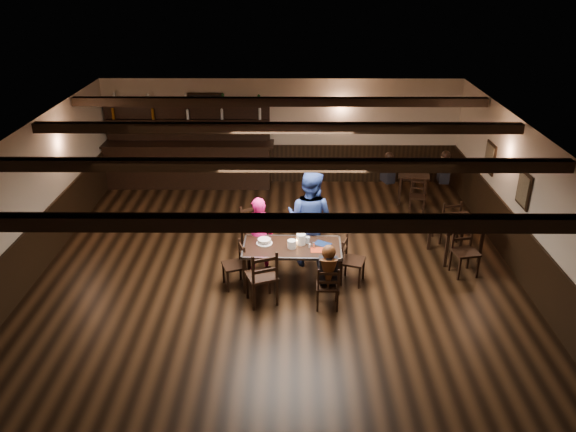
{
  "coord_description": "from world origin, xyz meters",
  "views": [
    {
      "loc": [
        0.26,
        -8.93,
        5.45
      ],
      "look_at": [
        0.2,
        0.2,
        1.2
      ],
      "focal_mm": 35.0,
      "sensor_mm": 36.0,
      "label": 1
    }
  ],
  "objects_px": {
    "dining_table": "(292,249)",
    "cake": "(264,241)",
    "bar_counter": "(189,158)",
    "chair_near_right": "(328,285)",
    "chair_near_left": "(263,274)",
    "man_blue": "(310,218)",
    "woman_pink": "(259,235)"
  },
  "relations": [
    {
      "from": "dining_table",
      "to": "cake",
      "type": "relative_size",
      "value": 6.1
    },
    {
      "from": "dining_table",
      "to": "bar_counter",
      "type": "height_order",
      "value": "bar_counter"
    },
    {
      "from": "chair_near_right",
      "to": "cake",
      "type": "distance_m",
      "value": 1.48
    },
    {
      "from": "chair_near_right",
      "to": "chair_near_left",
      "type": "bearing_deg",
      "value": 173.28
    },
    {
      "from": "cake",
      "to": "man_blue",
      "type": "bearing_deg",
      "value": 37.75
    },
    {
      "from": "dining_table",
      "to": "man_blue",
      "type": "xyz_separation_m",
      "value": [
        0.33,
        0.74,
        0.27
      ]
    },
    {
      "from": "chair_near_right",
      "to": "woman_pink",
      "type": "bearing_deg",
      "value": 132.86
    },
    {
      "from": "dining_table",
      "to": "chair_near_left",
      "type": "relative_size",
      "value": 1.73
    },
    {
      "from": "chair_near_left",
      "to": "cake",
      "type": "distance_m",
      "value": 0.83
    },
    {
      "from": "chair_near_left",
      "to": "dining_table",
      "type": "bearing_deg",
      "value": 55.87
    },
    {
      "from": "woman_pink",
      "to": "bar_counter",
      "type": "distance_m",
      "value": 4.81
    },
    {
      "from": "chair_near_right",
      "to": "woman_pink",
      "type": "relative_size",
      "value": 0.55
    },
    {
      "from": "woman_pink",
      "to": "man_blue",
      "type": "height_order",
      "value": "man_blue"
    },
    {
      "from": "chair_near_right",
      "to": "cake",
      "type": "relative_size",
      "value": 2.8
    },
    {
      "from": "chair_near_right",
      "to": "man_blue",
      "type": "xyz_separation_m",
      "value": [
        -0.26,
        1.58,
        0.47
      ]
    },
    {
      "from": "dining_table",
      "to": "man_blue",
      "type": "height_order",
      "value": "man_blue"
    },
    {
      "from": "man_blue",
      "to": "chair_near_right",
      "type": "bearing_deg",
      "value": 123.86
    },
    {
      "from": "man_blue",
      "to": "bar_counter",
      "type": "height_order",
      "value": "bar_counter"
    },
    {
      "from": "chair_near_left",
      "to": "bar_counter",
      "type": "height_order",
      "value": "bar_counter"
    },
    {
      "from": "chair_near_right",
      "to": "man_blue",
      "type": "height_order",
      "value": "man_blue"
    },
    {
      "from": "chair_near_left",
      "to": "man_blue",
      "type": "relative_size",
      "value": 0.54
    },
    {
      "from": "dining_table",
      "to": "chair_near_right",
      "type": "distance_m",
      "value": 1.05
    },
    {
      "from": "dining_table",
      "to": "woman_pink",
      "type": "height_order",
      "value": "woman_pink"
    },
    {
      "from": "dining_table",
      "to": "cake",
      "type": "bearing_deg",
      "value": 168.93
    },
    {
      "from": "dining_table",
      "to": "bar_counter",
      "type": "xyz_separation_m",
      "value": [
        -2.65,
        4.83,
        0.04
      ]
    },
    {
      "from": "chair_near_left",
      "to": "cake",
      "type": "bearing_deg",
      "value": 90.94
    },
    {
      "from": "chair_near_left",
      "to": "chair_near_right",
      "type": "bearing_deg",
      "value": -6.72
    },
    {
      "from": "woman_pink",
      "to": "chair_near_right",
      "type": "bearing_deg",
      "value": 133.12
    },
    {
      "from": "chair_near_left",
      "to": "man_blue",
      "type": "height_order",
      "value": "man_blue"
    },
    {
      "from": "chair_near_right",
      "to": "man_blue",
      "type": "relative_size",
      "value": 0.43
    },
    {
      "from": "chair_near_left",
      "to": "cake",
      "type": "relative_size",
      "value": 3.53
    },
    {
      "from": "cake",
      "to": "woman_pink",
      "type": "bearing_deg",
      "value": 108.18
    }
  ]
}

